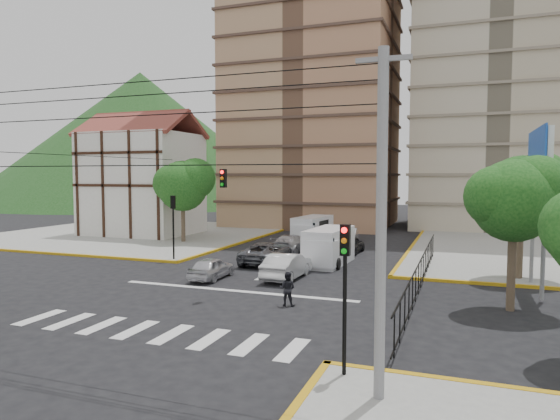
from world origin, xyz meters
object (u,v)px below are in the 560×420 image
at_px(traffic_light_se, 345,274).
at_px(car_white_front_right, 287,266).
at_px(van_right_lane, 328,247).
at_px(traffic_light_nw, 173,216).
at_px(car_silver_front_left, 212,268).
at_px(van_left_lane, 312,230).
at_px(pedestrian_crosswalk, 287,289).

height_order(traffic_light_se, car_white_front_right, traffic_light_se).
xyz_separation_m(van_right_lane, car_white_front_right, (-1.09, -5.11, -0.42)).
relative_size(van_right_lane, car_white_front_right, 1.20).
distance_m(van_right_lane, car_white_front_right, 5.24).
relative_size(traffic_light_nw, van_right_lane, 0.81).
distance_m(traffic_light_nw, car_white_front_right, 10.04).
bearing_deg(car_silver_front_left, van_right_lane, -128.65).
distance_m(van_left_lane, car_white_front_right, 15.03).
distance_m(traffic_light_se, traffic_light_nw, 22.06).
height_order(car_silver_front_left, pedestrian_crosswalk, pedestrian_crosswalk).
height_order(van_left_lane, pedestrian_crosswalk, van_left_lane).
xyz_separation_m(traffic_light_nw, pedestrian_crosswalk, (11.31, -8.41, -2.33)).
bearing_deg(car_silver_front_left, pedestrian_crosswalk, 145.36).
height_order(traffic_light_se, van_right_lane, traffic_light_se).
xyz_separation_m(traffic_light_se, pedestrian_crosswalk, (-4.29, 7.19, -2.33)).
bearing_deg(van_right_lane, traffic_light_nw, -164.70).
bearing_deg(traffic_light_nw, van_left_lane, 61.67).
distance_m(van_right_lane, van_left_lane, 10.43).
bearing_deg(van_left_lane, van_right_lane, -61.77).
height_order(traffic_light_se, van_left_lane, traffic_light_se).
xyz_separation_m(traffic_light_nw, van_left_lane, (6.41, 11.89, -1.98)).
height_order(traffic_light_se, pedestrian_crosswalk, traffic_light_se).
xyz_separation_m(car_silver_front_left, car_white_front_right, (4.06, 1.50, 0.12)).
bearing_deg(traffic_light_se, van_left_lane, 108.49).
bearing_deg(pedestrian_crosswalk, car_silver_front_left, -34.34).
distance_m(traffic_light_se, car_white_front_right, 14.40).
bearing_deg(car_white_front_right, traffic_light_nw, -15.71).
bearing_deg(traffic_light_nw, van_right_lane, 12.23).
height_order(traffic_light_se, traffic_light_nw, same).
bearing_deg(traffic_light_se, pedestrian_crosswalk, 120.82).
bearing_deg(traffic_light_nw, traffic_light_se, -45.00).
bearing_deg(pedestrian_crosswalk, traffic_light_se, 120.34).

